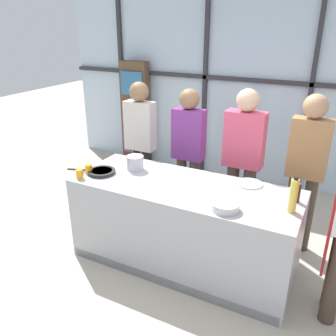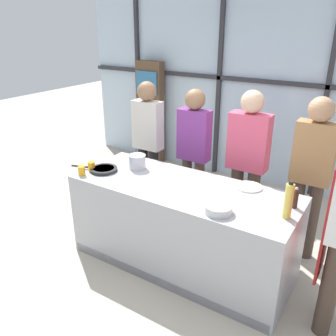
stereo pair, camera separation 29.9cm
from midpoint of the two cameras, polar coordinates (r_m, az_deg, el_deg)
The scene contains 16 objects.
ground_plane at distance 3.84m, azimuth 4.41°, elevation -14.92°, with size 18.00×18.00×0.00m, color #BCB29E.
back_window_wall at distance 5.41m, azimuth 17.53°, elevation 11.67°, with size 6.40×0.10×2.80m.
bookshelf at distance 6.17m, azimuth -1.47°, elevation 8.81°, with size 0.48×0.19×1.73m.
demo_island at distance 3.59m, azimuth 4.59°, elevation -9.33°, with size 2.18×0.85×0.88m.
spectator_far_left at distance 4.47m, azimuth -1.32°, elevation 4.89°, with size 0.38×0.23×1.67m.
spectator_center_left at distance 4.16m, azimuth 6.21°, elevation 3.14°, with size 0.37×0.23×1.64m.
spectator_center_right at distance 3.93m, azimuth 14.76°, elevation 1.52°, with size 0.43×0.24×1.70m.
spectator_far_right at distance 3.80m, azimuth 24.15°, elevation -0.14°, with size 0.38×0.24×1.70m.
frying_pan at distance 3.73m, azimuth -8.14°, elevation -0.23°, with size 0.49×0.28×0.04m.
saucepan at distance 3.75m, azimuth -2.69°, elevation 1.06°, with size 0.25×0.29×0.15m.
white_plate at distance 3.46m, azimuth 15.31°, elevation -2.98°, with size 0.25×0.25×0.01m, color white.
mixing_bowl at distance 2.96m, azimuth 11.00°, elevation -6.46°, with size 0.23×0.23×0.07m.
oil_bottle at distance 2.99m, azimuth 21.52°, elevation -4.98°, with size 0.07×0.07×0.32m.
pepper_grinder at distance 3.19m, azimuth 22.31°, elevation -4.58°, with size 0.05×0.05×0.19m.
juice_glass_near at distance 3.66m, azimuth -11.43°, elevation -0.47°, with size 0.07×0.07×0.09m, color orange.
juice_glass_far at distance 3.75m, azimuth -9.97°, elevation 0.23°, with size 0.07×0.07×0.09m, color orange.
Camera 2 is at (1.53, -2.64, 2.34)m, focal length 38.00 mm.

